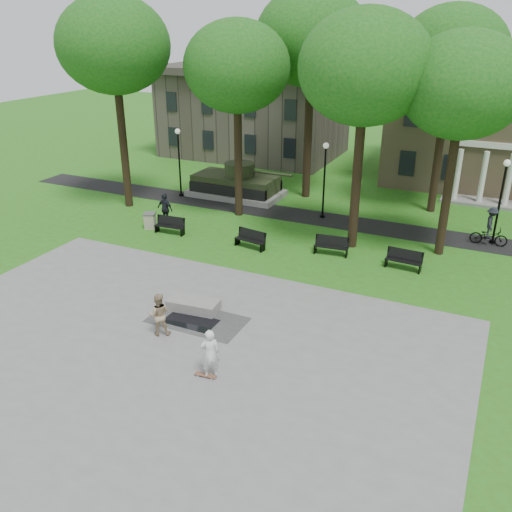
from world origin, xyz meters
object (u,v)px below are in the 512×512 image
(park_bench_0, at_px, (170,225))
(concrete_block, at_px, (193,305))
(cyclist, at_px, (490,230))
(skateboarder, at_px, (210,354))
(trash_bin, at_px, (150,221))
(friend_watching, at_px, (159,314))

(park_bench_0, bearing_deg, concrete_block, -54.62)
(concrete_block, height_order, cyclist, cyclist)
(skateboarder, relative_size, trash_bin, 1.94)
(friend_watching, height_order, trash_bin, friend_watching)
(cyclist, bearing_deg, friend_watching, 141.03)
(skateboarder, distance_m, trash_bin, 15.43)
(skateboarder, relative_size, friend_watching, 1.05)
(friend_watching, bearing_deg, skateboarder, 123.00)
(friend_watching, distance_m, cyclist, 19.09)
(trash_bin, bearing_deg, friend_watching, -52.82)
(friend_watching, bearing_deg, concrete_block, -125.40)
(cyclist, height_order, trash_bin, cyclist)
(skateboarder, height_order, trash_bin, skateboarder)
(cyclist, height_order, park_bench_0, cyclist)
(cyclist, relative_size, trash_bin, 2.25)
(concrete_block, bearing_deg, skateboarder, -51.66)
(friend_watching, relative_size, park_bench_0, 0.97)
(concrete_block, relative_size, park_bench_0, 1.20)
(concrete_block, xyz_separation_m, cyclist, (10.93, 13.28, 0.64))
(skateboarder, bearing_deg, cyclist, -152.76)
(trash_bin, bearing_deg, cyclist, 17.56)
(cyclist, distance_m, trash_bin, 19.36)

